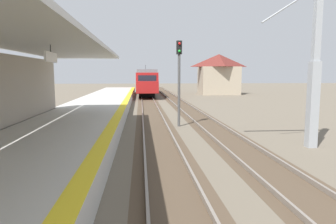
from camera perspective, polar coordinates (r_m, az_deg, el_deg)
The scene contains 7 objects.
station_platform at distance 15.99m, azimuth -17.81°, elevation -3.28°, with size 5.00×80.00×0.91m.
track_pair_nearest_platform at distance 19.62m, azimuth -2.50°, elevation -2.29°, with size 2.34×120.00×0.16m.
track_pair_middle at distance 20.06m, azimuth 7.26°, elevation -2.14°, with size 2.34×120.00×0.16m.
approaching_train at distance 48.51m, azimuth -4.06°, elevation 5.72°, with size 2.93×19.60×4.76m.
rail_signal_post at distance 18.92m, azimuth 2.05°, elevation 6.93°, with size 0.32×0.34×5.20m.
catenary_pylon_far_side at distance 14.65m, azimuth 24.42°, elevation 7.91°, with size 5.00×0.40×7.50m.
distant_trackside_house at distance 50.70m, azimuth 9.31°, elevation 7.01°, with size 6.60×5.28×6.40m.
Camera 1 is at (1.05, 0.65, 3.20)m, focal length 33.11 mm.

